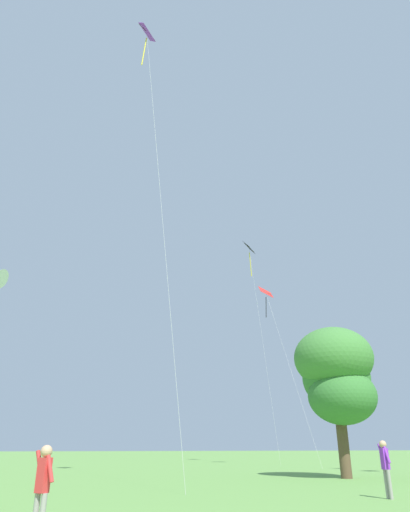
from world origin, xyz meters
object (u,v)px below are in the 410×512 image
(kite_black_large, at_px, (250,257))
(person_foreground_watcher, at_px, (385,463))
(kite_red_high, at_px, (267,299))
(kite_purple_streamer, at_px, (147,49))
(person_in_red_shirt, at_px, (43,482))
(tree_left_oak, at_px, (336,375))

(kite_black_large, bearing_deg, person_foreground_watcher, -107.19)
(kite_red_high, bearing_deg, kite_purple_streamer, -131.43)
(kite_black_large, bearing_deg, person_in_red_shirt, -119.54)
(person_foreground_watcher, bearing_deg, kite_black_large, 72.81)
(tree_left_oak, bearing_deg, person_in_red_shirt, -138.83)
(kite_black_large, distance_m, tree_left_oak, 29.70)
(kite_red_high, xyz_separation_m, kite_purple_streamer, (-16.89, -19.13, 9.41))
(kite_purple_streamer, relative_size, person_foreground_watcher, 15.36)
(kite_red_high, height_order, tree_left_oak, kite_red_high)
(kite_purple_streamer, distance_m, person_in_red_shirt, 27.21)
(kite_black_large, distance_m, kite_purple_streamer, 30.81)
(person_foreground_watcher, bearing_deg, kite_purple_streamer, 133.55)
(kite_purple_streamer, xyz_separation_m, tree_left_oak, (12.40, 1.44, -19.58))
(person_in_red_shirt, relative_size, tree_left_oak, 0.20)
(kite_red_high, relative_size, person_foreground_watcher, 9.60)
(kite_black_large, height_order, tree_left_oak, kite_black_large)
(person_foreground_watcher, bearing_deg, kite_red_high, 71.14)
(kite_black_large, xyz_separation_m, tree_left_oak, (-5.44, -23.57, -17.24))
(kite_red_high, bearing_deg, person_in_red_shirt, -122.73)
(kite_red_high, height_order, kite_purple_streamer, kite_purple_streamer)
(kite_black_large, height_order, kite_purple_streamer, kite_purple_streamer)
(kite_purple_streamer, bearing_deg, kite_black_large, 54.51)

